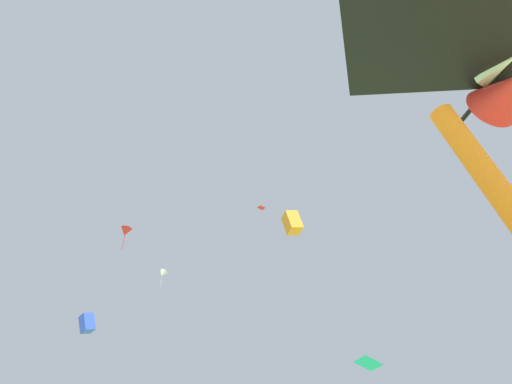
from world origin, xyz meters
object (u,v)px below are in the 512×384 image
object	(u,v)px
held_stunt_kite	(505,62)
distant_kite_white_overhead_distant	(162,274)
distant_kite_orange_low_left	(292,223)
distant_kite_teal_high_right	(369,362)
distant_kite_red_far_center	(126,232)
distant_kite_red_low_right	(261,207)
distant_kite_blue_high_left	(87,323)

from	to	relation	value
held_stunt_kite	distant_kite_white_overhead_distant	size ratio (longest dim) A/B	0.96
distant_kite_orange_low_left	distant_kite_teal_high_right	xyz separation A→B (m)	(0.60, -4.64, -8.94)
held_stunt_kite	distant_kite_red_far_center	world-z (taller)	distant_kite_red_far_center
distant_kite_red_low_right	distant_kite_teal_high_right	bearing A→B (deg)	-96.73
distant_kite_white_overhead_distant	distant_kite_orange_low_left	bearing A→B (deg)	-72.73
distant_kite_red_far_center	distant_kite_blue_high_left	bearing A→B (deg)	98.62
distant_kite_teal_high_right	distant_kite_red_far_center	bearing A→B (deg)	132.70
held_stunt_kite	distant_kite_orange_low_left	size ratio (longest dim) A/B	1.01
distant_kite_orange_low_left	distant_kite_teal_high_right	world-z (taller)	distant_kite_orange_low_left
held_stunt_kite	distant_kite_red_low_right	world-z (taller)	distant_kite_red_low_right
distant_kite_red_far_center	distant_kite_orange_low_left	bearing A→B (deg)	-33.04
distant_kite_red_low_right	distant_kite_orange_low_left	bearing A→B (deg)	-103.52
distant_kite_teal_high_right	distant_kite_red_far_center	distance (m)	17.17
distant_kite_blue_high_left	distant_kite_teal_high_right	size ratio (longest dim) A/B	1.19
distant_kite_red_low_right	distant_kite_teal_high_right	distance (m)	21.34
distant_kite_red_low_right	distant_kite_red_far_center	bearing A→B (deg)	-163.33
held_stunt_kite	distant_kite_teal_high_right	world-z (taller)	distant_kite_teal_high_right
distant_kite_red_low_right	distant_kite_teal_high_right	world-z (taller)	distant_kite_red_low_right
distant_kite_orange_low_left	held_stunt_kite	bearing A→B (deg)	-117.04
held_stunt_kite	distant_kite_teal_high_right	bearing A→B (deg)	54.11
distant_kite_blue_high_left	distant_kite_white_overhead_distant	bearing A→B (deg)	32.37
distant_kite_red_low_right	distant_kite_red_far_center	xyz separation A→B (m)	(-11.47, -3.43, -6.71)
distant_kite_red_low_right	distant_kite_blue_high_left	bearing A→B (deg)	168.71
distant_kite_blue_high_left	distant_kite_red_far_center	distance (m)	7.48
distant_kite_orange_low_left	distant_kite_red_far_center	size ratio (longest dim) A/B	0.96
held_stunt_kite	distant_kite_red_low_right	distance (m)	35.35
distant_kite_teal_high_right	distant_kite_white_overhead_distant	size ratio (longest dim) A/B	0.76
distant_kite_red_low_right	distant_kite_white_overhead_distant	distance (m)	10.59
held_stunt_kite	distant_kite_teal_high_right	distance (m)	17.35
distant_kite_red_far_center	distant_kite_teal_high_right	bearing A→B (deg)	-47.30
distant_kite_orange_low_left	distant_kite_red_far_center	bearing A→B (deg)	146.96
distant_kite_teal_high_right	held_stunt_kite	bearing A→B (deg)	-125.89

